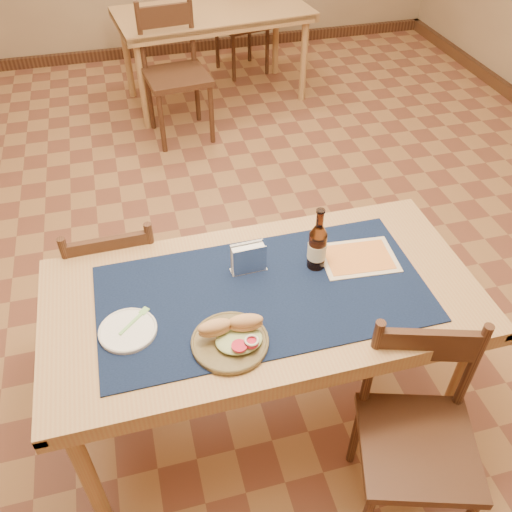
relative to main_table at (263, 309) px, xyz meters
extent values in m
cube|color=#9C6D44|center=(0.00, 0.80, -0.68)|extent=(6.00, 7.00, 0.02)
cylinder|color=#A9834F|center=(-0.72, -0.32, -0.31)|extent=(0.06, 0.06, 0.71)
cylinder|color=#A9834F|center=(0.72, -0.32, -0.31)|extent=(0.06, 0.06, 0.71)
cylinder|color=#A9834F|center=(-0.72, 0.32, -0.31)|extent=(0.06, 0.06, 0.71)
cylinder|color=#A9834F|center=(0.72, 0.32, -0.31)|extent=(0.06, 0.06, 0.71)
cube|color=#A9834F|center=(0.00, 0.00, 0.06)|extent=(1.60, 0.80, 0.04)
cube|color=#101C3D|center=(0.00, 0.00, 0.09)|extent=(1.20, 0.60, 0.01)
cube|color=#4A2D1A|center=(0.00, 4.27, -0.62)|extent=(6.00, 0.06, 0.10)
cylinder|color=#A9834F|center=(-0.20, 2.77, -0.31)|extent=(0.06, 0.06, 0.71)
cylinder|color=#A9834F|center=(1.17, 2.93, -0.31)|extent=(0.06, 0.06, 0.71)
cylinder|color=#A9834F|center=(-0.27, 3.38, -0.31)|extent=(0.06, 0.06, 0.71)
cylinder|color=#A9834F|center=(1.10, 3.53, -0.31)|extent=(0.06, 0.06, 0.71)
cube|color=#A9834F|center=(0.45, 3.15, 0.06)|extent=(1.62, 0.94, 0.04)
cylinder|color=#4A2D1A|center=(-0.37, 0.74, -0.46)|extent=(0.03, 0.03, 0.42)
cylinder|color=#4A2D1A|center=(-0.71, 0.74, -0.46)|extent=(0.03, 0.03, 0.42)
cylinder|color=#4A2D1A|center=(-0.37, 0.41, -0.46)|extent=(0.03, 0.03, 0.42)
cylinder|color=#4A2D1A|center=(-0.70, 0.41, -0.46)|extent=(0.03, 0.03, 0.42)
cube|color=#4A2D1A|center=(-0.54, 0.58, -0.25)|extent=(0.40, 0.40, 0.04)
cube|color=#4A2D1A|center=(-0.53, 0.40, 0.07)|extent=(0.33, 0.03, 0.13)
cylinder|color=#4A2D1A|center=(-0.37, 0.40, -0.04)|extent=(0.03, 0.03, 0.43)
cylinder|color=#4A2D1A|center=(-0.70, 0.40, -0.04)|extent=(0.03, 0.03, 0.43)
cylinder|color=#4A2D1A|center=(0.30, -0.34, -0.45)|extent=(0.03, 0.03, 0.43)
cylinder|color=#4A2D1A|center=(0.62, -0.44, -0.45)|extent=(0.03, 0.03, 0.43)
cube|color=#4A2D1A|center=(0.41, -0.55, -0.24)|extent=(0.50, 0.50, 0.04)
cube|color=#4A2D1A|center=(0.46, -0.38, 0.09)|extent=(0.34, 0.13, 0.13)
cylinder|color=#4A2D1A|center=(0.30, -0.33, -0.02)|extent=(0.03, 0.03, 0.44)
cylinder|color=#4A2D1A|center=(0.63, -0.43, -0.02)|extent=(0.03, 0.03, 0.44)
cylinder|color=#4A2D1A|center=(-0.12, 2.36, -0.43)|extent=(0.04, 0.04, 0.48)
cylinder|color=#4A2D1A|center=(0.26, 2.40, -0.43)|extent=(0.04, 0.04, 0.48)
cylinder|color=#4A2D1A|center=(-0.16, 2.74, -0.43)|extent=(0.04, 0.04, 0.48)
cylinder|color=#4A2D1A|center=(0.22, 2.79, -0.43)|extent=(0.04, 0.04, 0.48)
cube|color=#4A2D1A|center=(0.05, 2.57, -0.19)|extent=(0.50, 0.50, 0.04)
cube|color=#4A2D1A|center=(0.03, 2.78, 0.19)|extent=(0.39, 0.07, 0.15)
cylinder|color=#4A2D1A|center=(-0.17, 2.75, 0.06)|extent=(0.04, 0.04, 0.49)
cylinder|color=#4A2D1A|center=(0.22, 2.80, 0.06)|extent=(0.04, 0.04, 0.49)
cylinder|color=#4A2D1A|center=(0.94, 3.87, -0.45)|extent=(0.04, 0.04, 0.44)
cylinder|color=#4A2D1A|center=(0.59, 3.79, -0.45)|extent=(0.04, 0.04, 0.44)
cylinder|color=#4A2D1A|center=(1.02, 3.53, -0.45)|extent=(0.04, 0.04, 0.44)
cylinder|color=#4A2D1A|center=(0.68, 3.45, -0.45)|extent=(0.04, 0.04, 0.44)
cube|color=#4A2D1A|center=(0.81, 3.66, -0.23)|extent=(0.50, 0.50, 0.04)
cylinder|color=#4A2D1A|center=(1.02, 3.52, 0.00)|extent=(0.04, 0.04, 0.45)
cylinder|color=#4A2D1A|center=(0.68, 3.44, 0.00)|extent=(0.04, 0.04, 0.45)
cylinder|color=brown|center=(-0.17, -0.20, 0.10)|extent=(0.26, 0.26, 0.01)
torus|color=brown|center=(-0.17, -0.20, 0.10)|extent=(0.26, 0.26, 0.01)
ellipsoid|color=#C3D793|center=(-0.14, -0.21, 0.12)|extent=(0.16, 0.13, 0.03)
ellipsoid|color=tan|center=(-0.21, -0.18, 0.15)|extent=(0.11, 0.05, 0.06)
ellipsoid|color=tan|center=(-0.11, -0.18, 0.16)|extent=(0.12, 0.06, 0.07)
cylinder|color=red|center=(-0.15, -0.25, 0.13)|extent=(0.05, 0.05, 0.01)
cylinder|color=red|center=(-0.11, -0.25, 0.13)|extent=(0.05, 0.05, 0.01)
torus|color=beige|center=(-0.11, -0.25, 0.14)|extent=(0.05, 0.05, 0.01)
cylinder|color=white|center=(-0.49, -0.06, 0.10)|extent=(0.20, 0.20, 0.01)
torus|color=white|center=(-0.49, -0.06, 0.10)|extent=(0.20, 0.20, 0.01)
cube|color=#83C96E|center=(-0.48, -0.04, 0.10)|extent=(0.09, 0.08, 0.00)
cube|color=#83C96E|center=(-0.43, 0.01, 0.10)|extent=(0.04, 0.04, 0.00)
cylinder|color=#3F1D0B|center=(0.24, 0.09, 0.17)|extent=(0.07, 0.07, 0.16)
cone|color=#3F1D0B|center=(0.24, 0.09, 0.26)|extent=(0.07, 0.07, 0.04)
cylinder|color=#3F1D0B|center=(0.24, 0.09, 0.32)|extent=(0.03, 0.03, 0.06)
cylinder|color=#3F1D0B|center=(0.24, 0.09, 0.35)|extent=(0.03, 0.03, 0.01)
cylinder|color=#FBF5C9|center=(0.24, 0.09, 0.17)|extent=(0.07, 0.07, 0.07)
cube|color=silver|center=(-0.02, 0.13, 0.09)|extent=(0.14, 0.05, 0.00)
cube|color=silver|center=(-0.02, 0.11, 0.15)|extent=(0.13, 0.01, 0.12)
cube|color=silver|center=(-0.02, 0.15, 0.15)|extent=(0.13, 0.01, 0.12)
cube|color=white|center=(-0.02, 0.13, 0.15)|extent=(0.12, 0.04, 0.11)
cube|color=teal|center=(-0.02, 0.11, 0.16)|extent=(0.09, 0.01, 0.04)
cube|color=beige|center=(0.41, 0.09, 0.09)|extent=(0.31, 0.24, 0.00)
cube|color=orange|center=(0.41, 0.09, 0.09)|extent=(0.27, 0.19, 0.00)
camera|label=1|loc=(-0.38, -1.33, 1.52)|focal=38.00mm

